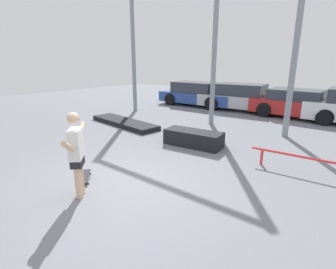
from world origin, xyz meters
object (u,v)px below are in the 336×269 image
Objects in this scene: grind_rail at (316,162)px; grind_box at (193,138)px; manual_pad at (124,123)px; skateboarder at (76,151)px; skateboard at (85,176)px; parked_car_blue at (197,94)px; parked_car_silver at (242,98)px; parked_car_red at (298,104)px.

grind_box is at bearing 178.39° from grind_rail.
grind_rail is at bearing -4.55° from manual_pad.
skateboarder is 2.34× the size of skateboard.
grind_box is (-0.05, 4.05, -0.69)m from skateboarder.
grind_rail is 10.00m from parked_car_blue.
grind_rail reaches higher than manual_pad.
parked_car_silver reaches higher than parked_car_red.
skateboarder is 0.47× the size of manual_pad.
grind_rail is 8.33m from parked_car_silver.
grind_rail is at bearing -59.92° from parked_car_silver.
skateboarder is at bearing -87.80° from parked_car_silver.
skateboarder reaches higher than grind_box.
parked_car_silver reaches higher than manual_pad.
manual_pad is at bearing -116.65° from parked_car_silver.
skateboarder is 0.37× the size of parked_car_blue.
skateboarder is 11.29m from parked_car_blue.
grind_box is 6.82m from parked_car_silver.
parked_car_red is at bearing 50.03° from manual_pad.
skateboard is at bearing -51.20° from manual_pad.
parked_car_silver reaches higher than grind_rail.
parked_car_blue is 0.97× the size of parked_car_silver.
skateboard is 3.62m from grind_box.
parked_car_silver is at bearing 2.75° from parked_car_blue.
parked_car_blue is 2.72m from parked_car_silver.
grind_rail is at bearing -42.76° from parked_car_blue.
skateboarder is 0.36× the size of parked_car_silver.
skateboard is 5.28m from grind_rail.
manual_pad is 6.64m from parked_car_silver.
parked_car_red is (1.30, 10.67, -0.29)m from skateboarder.
parked_car_red is (2.78, -0.03, -0.04)m from parked_car_silver.
skateboarder is 5.23m from grind_rail.
grind_rail is 0.64× the size of parked_car_blue.
manual_pad is at bearing 175.28° from skateboarder.
parked_car_silver is 1.14× the size of parked_car_red.
manual_pad is 0.86× the size of parked_car_red.
grind_rail is (7.23, -0.58, 0.26)m from manual_pad.
grind_box is 0.39× the size of parked_car_blue.
grind_rail is at bearing 94.42° from skateboarder.
parked_car_silver is (-0.89, 10.23, 0.62)m from skateboard.
grind_rail is 7.04m from parked_car_red.
parked_car_blue is (-3.60, 10.00, 0.60)m from skateboard.
manual_pad is at bearing 175.45° from grind_rail.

